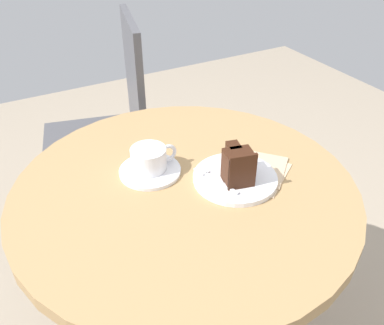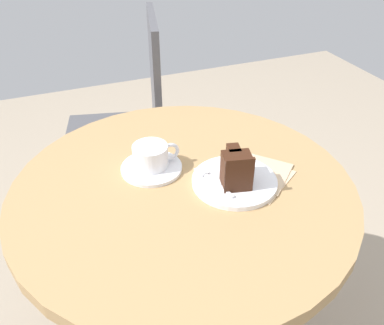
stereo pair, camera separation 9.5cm
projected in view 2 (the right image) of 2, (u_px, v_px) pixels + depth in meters
cafe_table at (184, 219)px, 1.01m from camera, size 0.80×0.80×0.69m
saucer at (152, 168)px, 0.99m from camera, size 0.15×0.15×0.01m
coffee_cup at (151, 155)px, 0.98m from camera, size 0.12×0.09×0.06m
teaspoon at (150, 155)px, 1.03m from camera, size 0.10×0.04×0.00m
cake_plate at (234, 181)px, 0.95m from camera, size 0.20×0.20×0.01m
cake_slice at (236, 169)px, 0.91m from camera, size 0.08×0.09×0.09m
fork at (210, 178)px, 0.94m from camera, size 0.05×0.13×0.00m
napkin at (257, 175)px, 0.98m from camera, size 0.22×0.21×0.00m
cafe_chair at (135, 115)px, 1.56m from camera, size 0.46×0.46×0.90m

